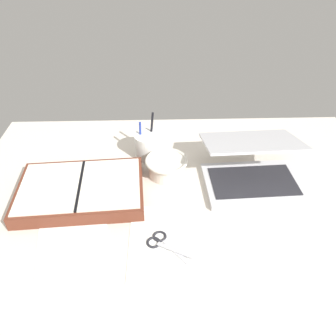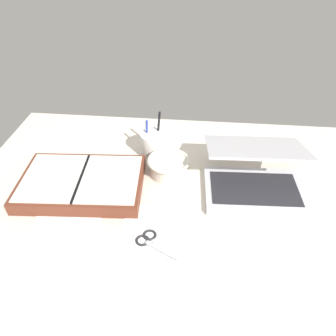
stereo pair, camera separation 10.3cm
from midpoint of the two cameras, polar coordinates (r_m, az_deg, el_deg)
The scene contains 8 objects.
desk_top at distance 103.03cm, azimuth 4.99°, elevation -6.27°, with size 140.00×100.00×2.00cm, color beige.
laptop at distance 108.57cm, azimuth 17.54°, elevation -1.37°, with size 32.28×30.30×15.32cm.
bowl at distance 109.83cm, azimuth 2.79°, elevation 0.25°, with size 14.28×14.28×6.28cm.
pen_cup at distance 118.34cm, azimuth 0.08°, elevation 4.09°, with size 9.80×9.80×16.66cm.
planner at distance 107.20cm, azimuth -12.10°, elevation -2.65°, with size 40.01×28.27×4.75cm.
scissors at distance 90.90cm, azimuth 0.18°, elevation -12.75°, with size 12.44×11.35×0.80cm.
paper_sheet_front at distance 91.46cm, azimuth 1.52°, elevation -12.60°, with size 21.58×26.44×0.16cm, color white.
paper_sheet_beside_planner at distance 96.77cm, azimuth -14.33°, elevation -10.48°, with size 18.91×25.20×0.16cm, color white.
Camera 2 is at (3.38, -73.56, 72.93)cm, focal length 35.00 mm.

